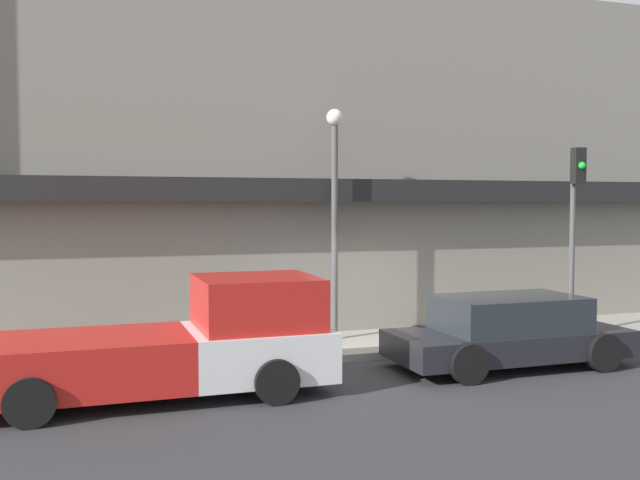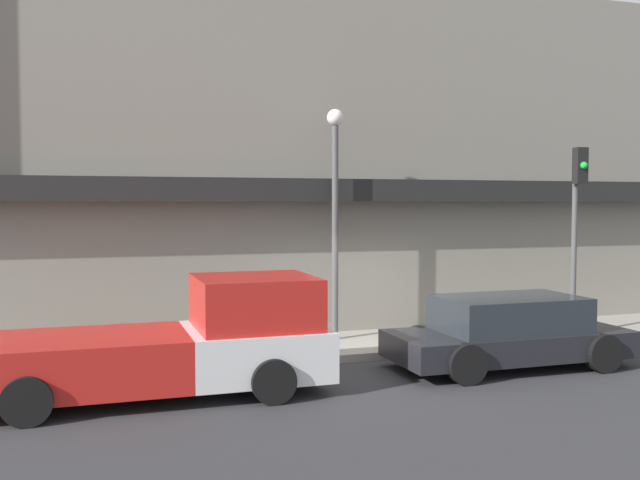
% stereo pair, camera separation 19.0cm
% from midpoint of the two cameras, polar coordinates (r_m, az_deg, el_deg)
% --- Properties ---
extents(ground_plane, '(80.00, 80.00, 0.00)m').
position_cam_midpoint_polar(ground_plane, '(14.39, 5.48, -9.56)').
color(ground_plane, '#2D2D30').
extents(sidewalk, '(36.00, 2.42, 0.16)m').
position_cam_midpoint_polar(sidewalk, '(15.47, 3.66, -8.36)').
color(sidewalk, gray).
rests_on(sidewalk, ground).
extents(building, '(19.80, 3.80, 8.80)m').
position_cam_midpoint_polar(building, '(17.71, 0.40, 6.33)').
color(building, gray).
rests_on(building, ground).
extents(pickup_truck, '(5.73, 2.26, 1.90)m').
position_cam_midpoint_polar(pickup_truck, '(11.90, -10.99, -8.21)').
color(pickup_truck, silver).
rests_on(pickup_truck, ground).
extents(parked_car, '(4.60, 2.06, 1.35)m').
position_cam_midpoint_polar(parked_car, '(14.11, 15.26, -7.13)').
color(parked_car, black).
rests_on(parked_car, ground).
extents(fire_hydrant, '(0.20, 0.20, 0.59)m').
position_cam_midpoint_polar(fire_hydrant, '(16.23, 14.20, -6.55)').
color(fire_hydrant, '#196633').
rests_on(fire_hydrant, sidewalk).
extents(street_lamp, '(0.36, 0.36, 4.97)m').
position_cam_midpoint_polar(street_lamp, '(15.36, 1.57, 3.70)').
color(street_lamp, '#4C4C4C').
rests_on(street_lamp, sidewalk).
extents(traffic_light, '(0.28, 0.42, 4.18)m').
position_cam_midpoint_polar(traffic_light, '(16.83, 20.17, 2.42)').
color(traffic_light, '#4C4C4C').
rests_on(traffic_light, sidewalk).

